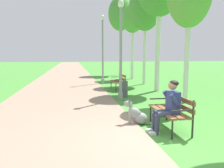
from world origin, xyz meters
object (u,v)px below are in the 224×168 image
object	(u,v)px
lamp_post_near	(121,49)
birch_tree_sixth	(120,14)
lamp_post_mid	(103,49)
park_bench_near	(172,108)
birch_tree_fifth	(133,19)
birch_tree_fourth	(145,7)
litter_bin	(124,89)
park_bench_mid	(119,80)
dog_grey	(137,115)
person_seated_on_near_bench	(168,104)

from	to	relation	value
lamp_post_near	birch_tree_sixth	size ratio (longest dim) A/B	0.56
lamp_post_mid	lamp_post_near	bearing A→B (deg)	-90.08
park_bench_near	birch_tree_fifth	bearing A→B (deg)	79.55
lamp_post_mid	birch_tree_fifth	xyz separation A→B (m)	(2.63, 2.52, 2.30)
birch_tree_fourth	lamp_post_mid	bearing A→B (deg)	164.43
litter_bin	park_bench_mid	bearing A→B (deg)	84.26
lamp_post_near	birch_tree_fifth	xyz separation A→B (m)	(2.64, 7.95, 2.48)
dog_grey	litter_bin	bearing A→B (deg)	81.89
lamp_post_near	lamp_post_mid	size ratio (longest dim) A/B	0.92
park_bench_near	birch_tree_sixth	size ratio (longest dim) A/B	0.21
lamp_post_near	park_bench_near	bearing A→B (deg)	-82.85
lamp_post_mid	birch_tree_fifth	bearing A→B (deg)	43.67
lamp_post_near	person_seated_on_near_bench	bearing A→B (deg)	-86.20
lamp_post_near	birch_tree_fourth	size ratio (longest dim) A/B	0.64
dog_grey	birch_tree_fourth	world-z (taller)	birch_tree_fourth
park_bench_mid	person_seated_on_near_bench	xyz separation A→B (m)	(-0.21, -6.65, 0.17)
lamp_post_mid	birch_tree_sixth	distance (m)	7.58
lamp_post_near	birch_tree_sixth	bearing A→B (deg)	77.98
birch_tree_fourth	litter_bin	world-z (taller)	birch_tree_fourth
park_bench_mid	dog_grey	xyz separation A→B (m)	(-0.76, -5.92, -0.25)
lamp_post_near	birch_tree_fifth	bearing A→B (deg)	71.63
birch_tree_fourth	litter_bin	size ratio (longest dim) A/B	8.89
birch_tree_fourth	birch_tree_sixth	xyz separation A→B (m)	(-0.05, 7.05, 0.82)
park_bench_mid	birch_tree_fourth	world-z (taller)	birch_tree_fourth
person_seated_on_near_bench	birch_tree_sixth	bearing A→B (deg)	81.95
dog_grey	lamp_post_mid	size ratio (longest dim) A/B	0.19
park_bench_mid	litter_bin	distance (m)	1.97
park_bench_mid	person_seated_on_near_bench	distance (m)	6.65
park_bench_mid	birch_tree_fifth	distance (m)	7.05
dog_grey	birch_tree_fourth	bearing A→B (deg)	70.58
dog_grey	person_seated_on_near_bench	bearing A→B (deg)	-52.81
lamp_post_mid	litter_bin	bearing A→B (deg)	-86.75
birch_tree_sixth	litter_bin	xyz separation A→B (m)	(-2.23, -11.14, -5.21)
birch_tree_fourth	birch_tree_sixth	bearing A→B (deg)	90.37
lamp_post_near	park_bench_mid	bearing A→B (deg)	79.61
birch_tree_fourth	birch_tree_fifth	xyz separation A→B (m)	(0.09, 3.22, -0.20)
birch_tree_fourth	litter_bin	xyz separation A→B (m)	(-2.27, -4.09, -4.39)
lamp_post_near	lamp_post_mid	bearing A→B (deg)	89.92
birch_tree_fifth	dog_grey	bearing A→B (deg)	-104.55
birch_tree_sixth	birch_tree_fourth	bearing A→B (deg)	-89.63
birch_tree_fourth	birch_tree_fifth	distance (m)	3.23
park_bench_mid	birch_tree_sixth	distance (m)	10.68
birch_tree_fifth	lamp_post_near	bearing A→B (deg)	-108.37
park_bench_near	lamp_post_mid	distance (m)	9.40
lamp_post_mid	birch_tree_sixth	bearing A→B (deg)	68.48
person_seated_on_near_bench	lamp_post_near	xyz separation A→B (m)	(-0.27, 4.05, 1.39)
park_bench_near	person_seated_on_near_bench	bearing A→B (deg)	-128.80
dog_grey	birch_tree_sixth	world-z (taller)	birch_tree_sixth
lamp_post_mid	birch_tree_fourth	bearing A→B (deg)	-15.57
park_bench_near	person_seated_on_near_bench	world-z (taller)	person_seated_on_near_bench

